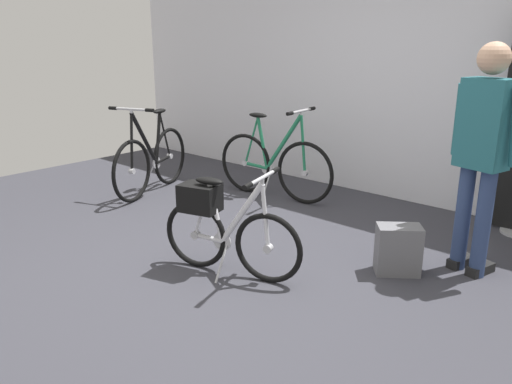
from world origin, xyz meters
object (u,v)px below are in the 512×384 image
at_px(display_bike_right, 152,160).
at_px(backpack_on_floor, 398,250).
at_px(folding_bike_foreground, 221,224).
at_px(display_bike_left, 274,164).
at_px(visitor_near_wall, 483,148).

xyz_separation_m(display_bike_right, backpack_on_floor, (2.99, -0.08, -0.19)).
xyz_separation_m(folding_bike_foreground, display_bike_right, (-2.03, 0.93, -0.00)).
xyz_separation_m(folding_bike_foreground, display_bike_left, (-0.89, 1.67, -0.01)).
bearing_deg(folding_bike_foreground, display_bike_right, 155.44).
relative_size(display_bike_left, display_bike_right, 1.04).
height_order(display_bike_left, visitor_near_wall, visitor_near_wall).
relative_size(display_bike_left, backpack_on_floor, 3.86).
bearing_deg(display_bike_left, visitor_near_wall, -11.63).
distance_m(display_bike_left, display_bike_right, 1.36).
height_order(display_bike_right, backpack_on_floor, display_bike_right).
distance_m(display_bike_right, backpack_on_floor, 3.00).
height_order(folding_bike_foreground, display_bike_right, display_bike_right).
bearing_deg(display_bike_right, visitor_near_wall, 4.74).
xyz_separation_m(display_bike_left, display_bike_right, (-1.14, -0.74, 0.00)).
distance_m(folding_bike_foreground, visitor_near_wall, 1.89).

